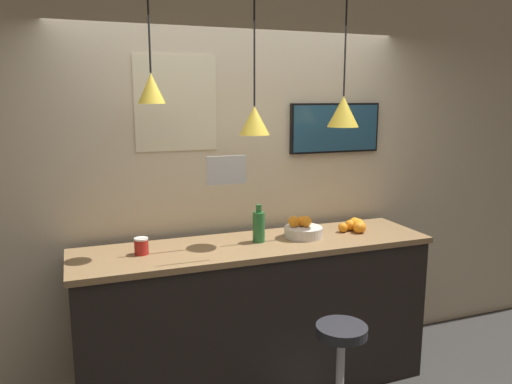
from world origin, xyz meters
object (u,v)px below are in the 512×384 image
object	(u,v)px
bar_stool	(340,371)
fruit_bowl	(303,230)
juice_bottle	(259,226)
spread_jar	(141,246)
mounted_tv	(335,128)

from	to	relation	value
bar_stool	fruit_bowl	xyz separation A→B (m)	(0.07, 0.69, 0.69)
bar_stool	fruit_bowl	world-z (taller)	fruit_bowl
bar_stool	fruit_bowl	distance (m)	0.98
juice_bottle	spread_jar	size ratio (longest dim) A/B	2.45
spread_jar	mounted_tv	xyz separation A→B (m)	(1.54, 0.34, 0.68)
mounted_tv	bar_stool	bearing A→B (deg)	-115.90
fruit_bowl	spread_jar	xyz separation A→B (m)	(-1.11, -0.00, 0.00)
fruit_bowl	mounted_tv	distance (m)	0.87
fruit_bowl	juice_bottle	world-z (taller)	juice_bottle
juice_bottle	mounted_tv	bearing A→B (deg)	24.26
fruit_bowl	juice_bottle	distance (m)	0.34
bar_stool	juice_bottle	xyz separation A→B (m)	(-0.26, 0.69, 0.74)
mounted_tv	fruit_bowl	bearing A→B (deg)	-141.53
fruit_bowl	spread_jar	world-z (taller)	fruit_bowl
juice_bottle	mounted_tv	world-z (taller)	mounted_tv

